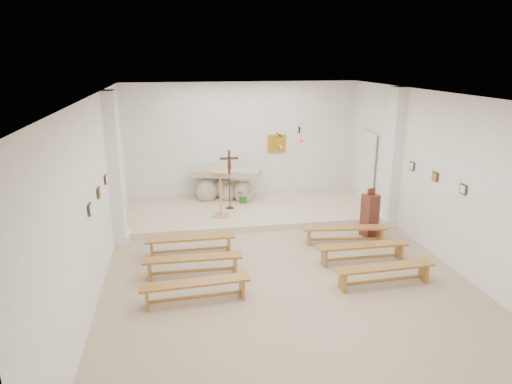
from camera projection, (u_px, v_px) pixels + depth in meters
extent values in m
cube|color=tan|center=(279.00, 266.00, 9.51)|extent=(7.00, 10.00, 0.00)
cube|color=white|center=(96.00, 194.00, 8.42)|extent=(0.02, 10.00, 3.50)
cube|color=white|center=(441.00, 177.00, 9.60)|extent=(0.02, 10.00, 3.50)
cube|color=white|center=(243.00, 141.00, 13.72)|extent=(7.00, 0.02, 3.50)
cube|color=silver|center=(281.00, 96.00, 8.52)|extent=(7.00, 10.00, 0.02)
cube|color=beige|center=(251.00, 209.00, 12.79)|extent=(6.98, 3.00, 0.15)
cube|color=white|center=(115.00, 169.00, 10.33)|extent=(0.26, 0.55, 3.50)
cube|color=white|center=(392.00, 158.00, 11.47)|extent=(0.26, 0.55, 3.50)
cube|color=gold|center=(277.00, 144.00, 13.90)|extent=(0.55, 0.04, 0.55)
cube|color=black|center=(299.00, 130.00, 13.91)|extent=(0.04, 0.02, 0.20)
cylinder|color=black|center=(301.00, 128.00, 13.75)|extent=(0.02, 0.30, 0.02)
cylinder|color=black|center=(302.00, 135.00, 13.66)|extent=(0.01, 0.01, 0.34)
sphere|color=red|center=(302.00, 141.00, 13.71)|extent=(0.11, 0.11, 0.11)
cube|color=#392719|center=(90.00, 209.00, 7.68)|extent=(0.03, 0.20, 0.20)
cube|color=#392719|center=(99.00, 193.00, 8.62)|extent=(0.03, 0.20, 0.20)
cube|color=#392719|center=(106.00, 179.00, 9.57)|extent=(0.03, 0.20, 0.20)
cube|color=#392719|center=(463.00, 189.00, 8.85)|extent=(0.03, 0.20, 0.20)
cube|color=#392719|center=(435.00, 176.00, 9.80)|extent=(0.03, 0.20, 0.20)
cube|color=#392719|center=(412.00, 166.00, 10.74)|extent=(0.03, 0.20, 0.20)
cube|color=silver|center=(121.00, 220.00, 11.40)|extent=(0.10, 0.85, 0.52)
cube|color=silver|center=(378.00, 205.00, 12.56)|extent=(0.10, 0.85, 0.52)
ellipsoid|color=beige|center=(207.00, 191.00, 13.33)|extent=(0.63, 0.54, 0.71)
ellipsoid|color=beige|center=(244.00, 193.00, 13.24)|extent=(0.59, 0.50, 0.67)
ellipsoid|color=beige|center=(223.00, 188.00, 13.61)|extent=(0.67, 0.57, 0.63)
ellipsoid|color=beige|center=(237.00, 190.00, 13.55)|extent=(0.55, 0.46, 0.59)
ellipsoid|color=beige|center=(228.00, 193.00, 13.38)|extent=(0.46, 0.39, 0.55)
cube|color=beige|center=(227.00, 172.00, 13.26)|extent=(2.08, 1.29, 0.19)
cube|color=tan|center=(221.00, 215.00, 12.04)|extent=(0.47, 0.47, 0.04)
cylinder|color=tan|center=(221.00, 197.00, 11.89)|extent=(0.05, 0.05, 1.07)
cube|color=tan|center=(220.00, 175.00, 11.70)|extent=(0.53, 0.44, 0.17)
cube|color=white|center=(220.00, 173.00, 11.65)|extent=(0.45, 0.36, 0.14)
cylinder|color=#3E2313|center=(230.00, 208.00, 12.65)|extent=(0.22, 0.22, 0.03)
cylinder|color=#3E2313|center=(230.00, 191.00, 12.52)|extent=(0.03, 0.03, 0.99)
cube|color=#3E2313|center=(229.00, 163.00, 12.29)|extent=(0.06, 0.05, 0.67)
cube|color=#3E2313|center=(229.00, 158.00, 12.25)|extent=(0.50, 0.06, 0.06)
cube|color=#3E2313|center=(229.00, 164.00, 12.27)|extent=(0.09, 0.04, 0.29)
imported|color=#2B6327|center=(244.00, 195.00, 13.10)|extent=(0.47, 0.42, 0.48)
cube|color=#542618|center=(370.00, 215.00, 10.99)|extent=(0.41, 0.41, 1.04)
cube|color=#542618|center=(371.00, 192.00, 10.82)|extent=(0.21, 0.11, 0.17)
cube|color=#A16C2E|center=(190.00, 238.00, 9.96)|extent=(1.94, 0.32, 0.04)
cube|color=#A16C2E|center=(152.00, 249.00, 9.87)|extent=(0.05, 0.28, 0.37)
cube|color=#A16C2E|center=(229.00, 244.00, 10.16)|extent=(0.05, 0.28, 0.37)
cube|color=#A16C2E|center=(191.00, 250.00, 10.04)|extent=(1.63, 0.06, 0.04)
cube|color=#A16C2E|center=(345.00, 228.00, 10.56)|extent=(1.96, 0.56, 0.04)
cube|color=#A16C2E|center=(309.00, 236.00, 10.58)|extent=(0.09, 0.29, 0.37)
cube|color=#A16C2E|center=(380.00, 235.00, 10.65)|extent=(0.09, 0.29, 0.37)
cube|color=#A16C2E|center=(344.00, 239.00, 10.64)|extent=(1.62, 0.27, 0.04)
cube|color=#A16C2E|center=(193.00, 258.00, 8.97)|extent=(1.95, 0.34, 0.04)
cube|color=#A16C2E|center=(150.00, 270.00, 8.90)|extent=(0.06, 0.28, 0.37)
cube|color=#A16C2E|center=(235.00, 264.00, 9.16)|extent=(0.06, 0.28, 0.37)
cube|color=#A16C2E|center=(193.00, 271.00, 9.05)|extent=(1.63, 0.08, 0.04)
cube|color=#A16C2E|center=(363.00, 245.00, 9.57)|extent=(1.94, 0.31, 0.04)
cube|color=#A16C2E|center=(324.00, 257.00, 9.49)|extent=(0.05, 0.28, 0.37)
cube|color=#A16C2E|center=(399.00, 251.00, 9.77)|extent=(0.05, 0.28, 0.37)
cube|color=#A16C2E|center=(362.00, 258.00, 9.65)|extent=(1.63, 0.05, 0.04)
cube|color=#A16C2E|center=(195.00, 283.00, 7.99)|extent=(1.96, 0.43, 0.04)
cube|color=#A16C2E|center=(147.00, 299.00, 7.86)|extent=(0.07, 0.29, 0.37)
cube|color=#A16C2E|center=(242.00, 288.00, 8.24)|extent=(0.07, 0.29, 0.37)
cube|color=#A16C2E|center=(196.00, 297.00, 8.07)|extent=(1.63, 0.16, 0.04)
cube|color=#A16C2E|center=(385.00, 267.00, 8.59)|extent=(1.95, 0.39, 0.04)
cube|color=#A16C2E|center=(343.00, 281.00, 8.47)|extent=(0.07, 0.28, 0.37)
cube|color=#A16C2E|center=(424.00, 272.00, 8.82)|extent=(0.07, 0.28, 0.37)
cube|color=#A16C2E|center=(384.00, 280.00, 8.67)|extent=(1.63, 0.12, 0.04)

